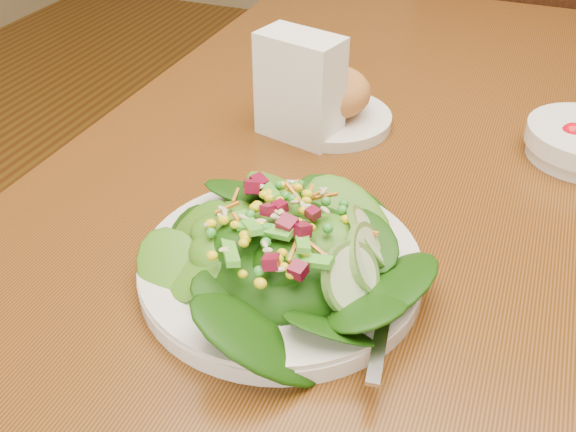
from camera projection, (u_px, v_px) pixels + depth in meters
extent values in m
cube|color=brown|center=(414.00, 168.00, 0.86)|extent=(0.90, 1.40, 0.04)
cylinder|color=#44200F|center=(305.00, 140.00, 1.68)|extent=(0.07, 0.07, 0.71)
cube|color=#44200F|center=(486.00, 65.00, 1.77)|extent=(0.56, 0.56, 0.04)
cylinder|color=#44200F|center=(530.00, 117.00, 2.05)|extent=(0.04, 0.04, 0.46)
cylinder|color=#44200F|center=(403.00, 109.00, 2.10)|extent=(0.04, 0.04, 0.46)
cylinder|color=#44200F|center=(552.00, 186.00, 1.73)|extent=(0.04, 0.04, 0.46)
cylinder|color=#44200F|center=(403.00, 174.00, 1.78)|extent=(0.04, 0.04, 0.46)
cylinder|color=silver|center=(281.00, 268.00, 0.65)|extent=(0.29, 0.29, 0.02)
ellipsoid|color=black|center=(281.00, 245.00, 0.63)|extent=(0.19, 0.19, 0.04)
cube|color=silver|center=(392.00, 310.00, 0.58)|extent=(0.05, 0.18, 0.01)
cylinder|color=silver|center=(333.00, 119.00, 0.91)|extent=(0.17, 0.17, 0.02)
ellipsoid|color=#AB6E38|center=(334.00, 92.00, 0.89)|extent=(0.10, 0.10, 0.07)
sphere|color=red|center=(571.00, 135.00, 0.82)|extent=(0.03, 0.03, 0.03)
cube|color=white|center=(300.00, 87.00, 0.85)|extent=(0.12, 0.09, 0.14)
cube|color=white|center=(300.00, 80.00, 0.84)|extent=(0.10, 0.07, 0.12)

